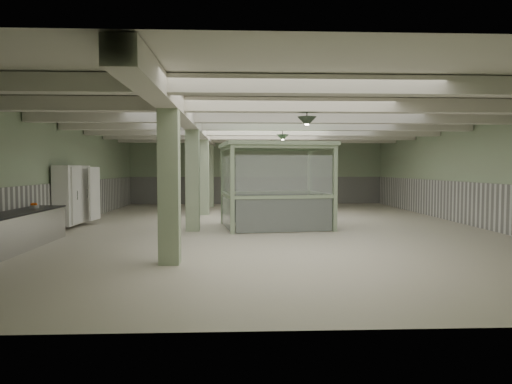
{
  "coord_description": "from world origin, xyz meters",
  "views": [
    {
      "loc": [
        -1.11,
        -15.44,
        1.99
      ],
      "look_at": [
        -0.55,
        -2.37,
        1.3
      ],
      "focal_mm": 32.0,
      "sensor_mm": 36.0,
      "label": 1
    }
  ],
  "objects_px": {
    "prep_counter": "(4,234)",
    "guard_booth": "(275,171)",
    "filing_cabinet": "(329,210)",
    "walkin_cooler": "(73,198)"
  },
  "relations": [
    {
      "from": "prep_counter",
      "to": "guard_booth",
      "type": "xyz_separation_m",
      "value": [
        6.72,
        4.41,
        1.42
      ]
    },
    {
      "from": "prep_counter",
      "to": "filing_cabinet",
      "type": "distance_m",
      "value": 9.53
    },
    {
      "from": "prep_counter",
      "to": "guard_booth",
      "type": "bearing_deg",
      "value": 33.31
    },
    {
      "from": "guard_booth",
      "to": "filing_cabinet",
      "type": "distance_m",
      "value": 2.22
    },
    {
      "from": "prep_counter",
      "to": "filing_cabinet",
      "type": "bearing_deg",
      "value": 26.71
    },
    {
      "from": "prep_counter",
      "to": "guard_booth",
      "type": "height_order",
      "value": "guard_booth"
    },
    {
      "from": "prep_counter",
      "to": "guard_booth",
      "type": "distance_m",
      "value": 8.16
    },
    {
      "from": "walkin_cooler",
      "to": "guard_booth",
      "type": "distance_m",
      "value": 6.87
    },
    {
      "from": "prep_counter",
      "to": "walkin_cooler",
      "type": "relative_size",
      "value": 2.48
    },
    {
      "from": "filing_cabinet",
      "to": "walkin_cooler",
      "type": "bearing_deg",
      "value": 163.54
    }
  ]
}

